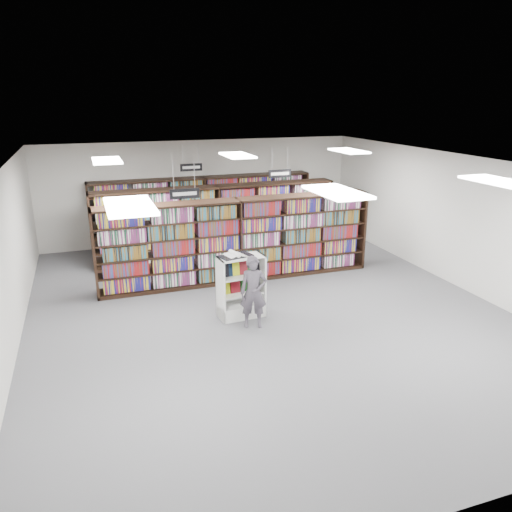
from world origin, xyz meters
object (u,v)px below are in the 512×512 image
object	(u,v)px
bookshelf_row_near	(238,240)
open_book	(235,255)
shopper	(253,292)
endcap_display	(241,295)

from	to	relation	value
bookshelf_row_near	open_book	world-z (taller)	bookshelf_row_near
bookshelf_row_near	open_book	size ratio (longest dim) A/B	9.30
open_book	shopper	xyz separation A→B (m)	(0.19, -0.59, -0.63)
bookshelf_row_near	open_book	xyz separation A→B (m)	(-0.72, -2.11, 0.33)
open_book	shopper	size ratio (longest dim) A/B	0.50
endcap_display	shopper	xyz separation A→B (m)	(0.09, -0.58, 0.28)
open_book	shopper	bearing A→B (deg)	-86.96
bookshelf_row_near	open_book	distance (m)	2.25
open_book	endcap_display	bearing A→B (deg)	-19.45
bookshelf_row_near	endcap_display	world-z (taller)	bookshelf_row_near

